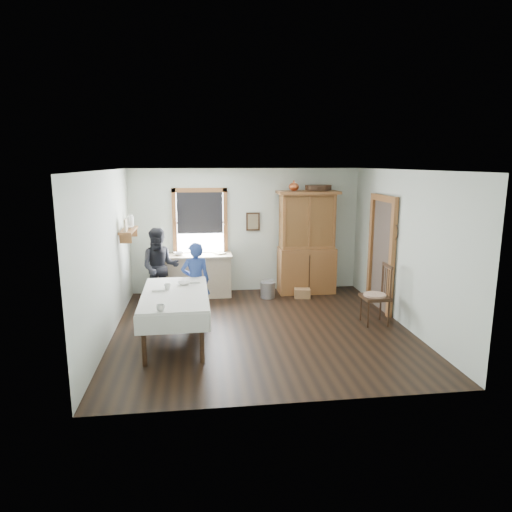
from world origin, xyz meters
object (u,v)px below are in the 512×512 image
object	(u,v)px
spindle_chair	(375,294)
figure_dark	(160,270)
work_counter	(195,275)
pail	(268,290)
china_hutch	(307,242)
woman_blue	(196,284)
wicker_basket	(302,293)
dining_table	(176,317)

from	to	relation	value
spindle_chair	figure_dark	bearing A→B (deg)	157.35
spindle_chair	work_counter	bearing A→B (deg)	145.12
work_counter	spindle_chair	world-z (taller)	spindle_chair
pail	work_counter	bearing A→B (deg)	168.11
spindle_chair	china_hutch	bearing A→B (deg)	108.14
spindle_chair	woman_blue	world-z (taller)	woman_blue
work_counter	wicker_basket	xyz separation A→B (m)	(2.26, -0.43, -0.35)
wicker_basket	figure_dark	distance (m)	3.00
china_hutch	pail	world-z (taller)	china_hutch
wicker_basket	woman_blue	size ratio (longest dim) A/B	0.25
work_counter	spindle_chair	bearing A→B (deg)	-33.65
figure_dark	wicker_basket	bearing A→B (deg)	2.54
china_hutch	woman_blue	size ratio (longest dim) A/B	1.69
pail	dining_table	bearing A→B (deg)	-129.77
work_counter	dining_table	bearing A→B (deg)	-96.20
pail	figure_dark	world-z (taller)	figure_dark
china_hutch	figure_dark	distance (m)	3.19
work_counter	china_hutch	size ratio (longest dim) A/B	0.71
spindle_chair	wicker_basket	bearing A→B (deg)	117.18
work_counter	pail	size ratio (longest dim) A/B	4.71
work_counter	spindle_chair	xyz separation A→B (m)	(3.17, -2.15, 0.09)
dining_table	woman_blue	bearing A→B (deg)	72.62
work_counter	figure_dark	bearing A→B (deg)	-137.58
wicker_basket	work_counter	bearing A→B (deg)	169.28
pail	wicker_basket	size ratio (longest dim) A/B	1.01
work_counter	woman_blue	world-z (taller)	woman_blue
spindle_chair	figure_dark	size ratio (longest dim) A/B	0.74
pail	wicker_basket	world-z (taller)	pail
spindle_chair	pail	size ratio (longest dim) A/B	3.23
china_hutch	figure_dark	size ratio (longest dim) A/B	1.53
china_hutch	figure_dark	world-z (taller)	china_hutch
china_hutch	spindle_chair	world-z (taller)	china_hutch
dining_table	wicker_basket	size ratio (longest dim) A/B	6.08
figure_dark	pail	bearing A→B (deg)	6.37
spindle_chair	wicker_basket	world-z (taller)	spindle_chair
spindle_chair	wicker_basket	distance (m)	2.00
pail	woman_blue	bearing A→B (deg)	-142.19
figure_dark	china_hutch	bearing A→B (deg)	9.98
spindle_chair	pail	distance (m)	2.48
dining_table	china_hutch	bearing A→B (deg)	42.60
dining_table	pail	world-z (taller)	dining_table
dining_table	wicker_basket	xyz separation A→B (m)	(2.55, 2.09, -0.31)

